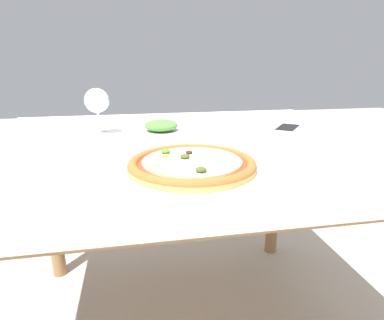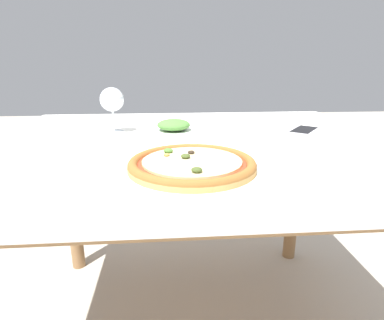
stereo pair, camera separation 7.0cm
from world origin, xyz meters
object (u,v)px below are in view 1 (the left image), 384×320
(side_plate, at_px, (161,128))
(dining_table, at_px, (184,166))
(pizza_plate, at_px, (192,166))
(cell_phone, at_px, (288,129))
(wine_glass_far_left, at_px, (97,102))
(fork, at_px, (82,145))

(side_plate, bearing_deg, dining_table, -63.34)
(side_plate, bearing_deg, pizza_plate, -85.84)
(cell_phone, bearing_deg, pizza_plate, -137.43)
(cell_phone, bearing_deg, wine_glass_far_left, 175.44)
(dining_table, xyz_separation_m, side_plate, (-0.06, 0.12, 0.10))
(dining_table, height_order, wine_glass_far_left, wine_glass_far_left)
(dining_table, bearing_deg, cell_phone, 13.71)
(pizza_plate, relative_size, cell_phone, 1.99)
(pizza_plate, xyz_separation_m, wine_glass_far_left, (-0.23, 0.43, 0.09))
(pizza_plate, height_order, fork, pizza_plate)
(dining_table, bearing_deg, pizza_plate, -95.85)
(fork, height_order, cell_phone, cell_phone)
(dining_table, height_order, side_plate, side_plate)
(fork, bearing_deg, cell_phone, 7.77)
(fork, bearing_deg, pizza_plate, -46.87)
(dining_table, height_order, cell_phone, cell_phone)
(cell_phone, height_order, side_plate, side_plate)
(pizza_plate, height_order, cell_phone, pizza_plate)
(pizza_plate, distance_m, fork, 0.40)
(dining_table, distance_m, pizza_plate, 0.31)
(wine_glass_far_left, distance_m, cell_phone, 0.66)
(pizza_plate, height_order, side_plate, side_plate)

